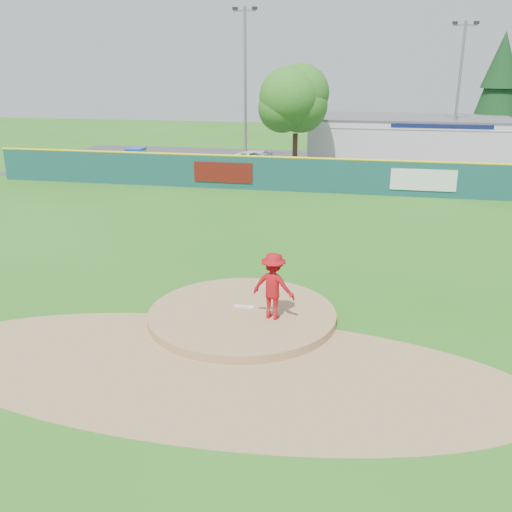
% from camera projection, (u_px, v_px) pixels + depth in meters
% --- Properties ---
extents(ground, '(120.00, 120.00, 0.00)m').
position_uv_depth(ground, '(242.00, 319.00, 16.77)').
color(ground, '#286B19').
rests_on(ground, ground).
extents(pitchers_mound, '(5.50, 5.50, 0.50)m').
position_uv_depth(pitchers_mound, '(242.00, 319.00, 16.77)').
color(pitchers_mound, '#9E774C').
rests_on(pitchers_mound, ground).
extents(pitching_rubber, '(0.60, 0.15, 0.04)m').
position_uv_depth(pitching_rubber, '(244.00, 306.00, 16.96)').
color(pitching_rubber, white).
rests_on(pitching_rubber, pitchers_mound).
extents(infield_dirt_arc, '(15.40, 15.40, 0.01)m').
position_uv_depth(infield_dirt_arc, '(215.00, 369.00, 13.98)').
color(infield_dirt_arc, '#9E774C').
rests_on(infield_dirt_arc, ground).
extents(parking_lot, '(44.00, 16.00, 0.02)m').
position_uv_depth(parking_lot, '(325.00, 167.00, 41.83)').
color(parking_lot, '#38383A').
rests_on(parking_lot, ground).
extents(pitcher, '(1.38, 0.98, 1.93)m').
position_uv_depth(pitcher, '(273.00, 286.00, 15.97)').
color(pitcher, '#A30E14').
rests_on(pitcher, pitchers_mound).
extents(van, '(4.93, 2.74, 1.31)m').
position_uv_depth(van, '(261.00, 160.00, 40.66)').
color(van, white).
rests_on(van, parking_lot).
extents(pool_building_grp, '(15.20, 8.20, 3.31)m').
position_uv_depth(pool_building_grp, '(408.00, 138.00, 44.78)').
color(pool_building_grp, silver).
rests_on(pool_building_grp, ground).
extents(fence_banners, '(15.20, 0.04, 1.20)m').
position_uv_depth(fence_banners, '(320.00, 176.00, 33.00)').
color(fence_banners, '#5C130D').
rests_on(fence_banners, ground).
extents(playground_slide, '(1.14, 3.22, 1.78)m').
position_uv_depth(playground_slide, '(136.00, 161.00, 38.84)').
color(playground_slide, blue).
rests_on(playground_slide, ground).
extents(outfield_fence, '(40.00, 0.14, 2.07)m').
position_uv_depth(outfield_fence, '(312.00, 174.00, 33.13)').
color(outfield_fence, '#154444').
rests_on(outfield_fence, ground).
extents(deciduous_tree, '(5.60, 5.60, 7.36)m').
position_uv_depth(deciduous_tree, '(296.00, 104.00, 38.92)').
color(deciduous_tree, '#382314').
rests_on(deciduous_tree, ground).
extents(conifer_tree, '(4.40, 4.40, 9.50)m').
position_uv_depth(conifer_tree, '(500.00, 86.00, 45.91)').
color(conifer_tree, '#382314').
rests_on(conifer_tree, ground).
extents(light_pole_left, '(1.75, 0.25, 11.00)m').
position_uv_depth(light_pole_left, '(245.00, 81.00, 41.07)').
color(light_pole_left, gray).
rests_on(light_pole_left, ground).
extents(light_pole_right, '(1.75, 0.25, 10.00)m').
position_uv_depth(light_pole_right, '(459.00, 88.00, 40.19)').
color(light_pole_right, gray).
rests_on(light_pole_right, ground).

